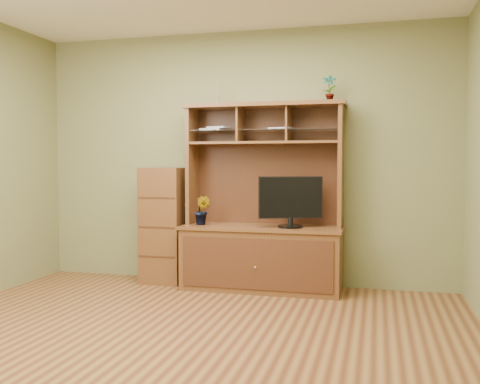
% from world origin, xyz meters
% --- Properties ---
extents(room, '(4.54, 4.04, 2.74)m').
position_xyz_m(room, '(0.00, 0.00, 1.35)').
color(room, '#522B17').
rests_on(room, ground).
extents(media_hutch, '(1.66, 0.61, 1.90)m').
position_xyz_m(media_hutch, '(0.29, 1.73, 0.52)').
color(media_hutch, '#4E2A16').
rests_on(media_hutch, room).
extents(monitor, '(0.62, 0.29, 0.51)m').
position_xyz_m(monitor, '(0.59, 1.65, 0.92)').
color(monitor, black).
rests_on(monitor, media_hutch).
extents(orchid_plant, '(0.18, 0.15, 0.30)m').
position_xyz_m(orchid_plant, '(-0.33, 1.65, 0.80)').
color(orchid_plant, '#37581E').
rests_on(orchid_plant, media_hutch).
extents(top_plant, '(0.15, 0.10, 0.27)m').
position_xyz_m(top_plant, '(0.95, 1.80, 2.04)').
color(top_plant, '#346423').
rests_on(top_plant, media_hutch).
extents(reed_diffuser, '(0.05, 0.05, 0.26)m').
position_xyz_m(reed_diffuser, '(-0.21, 1.81, 2.00)').
color(reed_diffuser, silver).
rests_on(reed_diffuser, media_hutch).
extents(magazines, '(0.97, 0.21, 0.04)m').
position_xyz_m(magazines, '(-0.01, 1.80, 1.65)').
color(magazines, '#ADACB1').
rests_on(magazines, media_hutch).
extents(side_cabinet, '(0.44, 0.41, 1.24)m').
position_xyz_m(side_cabinet, '(-0.81, 1.78, 0.62)').
color(side_cabinet, '#4E2A16').
rests_on(side_cabinet, room).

